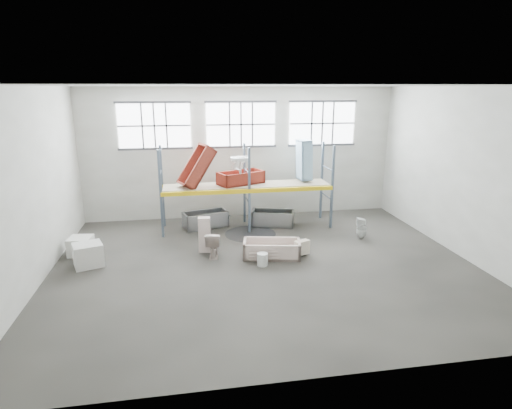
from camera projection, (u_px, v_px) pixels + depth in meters
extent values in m
cube|color=#4C4942|center=(265.00, 266.00, 12.19)|extent=(12.00, 10.00, 0.10)
cube|color=silver|center=(266.00, 84.00, 10.82)|extent=(12.00, 10.00, 0.10)
cube|color=#A4A397|center=(241.00, 153.00, 16.30)|extent=(12.00, 0.10, 5.00)
cube|color=#B4B3A7|center=(324.00, 247.00, 6.71)|extent=(12.00, 0.10, 5.00)
cube|color=#A4A499|center=(28.00, 189.00, 10.54)|extent=(0.10, 10.00, 5.00)
cube|color=#A7A69B|center=(465.00, 173.00, 12.47)|extent=(0.10, 10.00, 5.00)
cube|color=white|center=(154.00, 126.00, 15.39)|extent=(2.60, 0.04, 1.60)
cube|color=white|center=(241.00, 124.00, 15.90)|extent=(2.60, 0.04, 1.60)
cube|color=white|center=(322.00, 123.00, 16.41)|extent=(2.60, 0.04, 1.60)
cube|color=slate|center=(161.00, 195.00, 14.05)|extent=(0.08, 0.08, 3.00)
cube|color=slate|center=(162.00, 186.00, 15.19)|extent=(0.08, 0.08, 3.00)
cube|color=slate|center=(249.00, 191.00, 14.53)|extent=(0.08, 0.08, 3.00)
cube|color=slate|center=(244.00, 183.00, 15.67)|extent=(0.08, 0.08, 3.00)
cube|color=slate|center=(332.00, 188.00, 15.01)|extent=(0.08, 0.08, 3.00)
cube|color=slate|center=(322.00, 181.00, 16.15)|extent=(0.08, 0.08, 3.00)
cube|color=yellow|center=(249.00, 191.00, 14.53)|extent=(6.00, 0.10, 0.14)
cube|color=yellow|center=(244.00, 183.00, 15.67)|extent=(6.00, 0.10, 0.14)
cube|color=gray|center=(247.00, 185.00, 15.08)|extent=(5.90, 1.10, 0.03)
cylinder|color=black|center=(250.00, 234.00, 14.74)|extent=(1.80, 1.80, 0.00)
cube|color=beige|center=(302.00, 247.00, 12.74)|extent=(0.50, 0.38, 0.43)
imported|color=beige|center=(271.00, 250.00, 12.87)|extent=(0.48, 0.48, 0.14)
imported|color=#C5B0A5|center=(213.00, 244.00, 12.70)|extent=(0.54, 0.82, 0.78)
cube|color=beige|center=(205.00, 235.00, 13.01)|extent=(0.39, 0.28, 1.12)
imported|color=white|center=(361.00, 228.00, 14.23)|extent=(0.39, 0.39, 0.73)
imported|color=silver|center=(240.00, 173.00, 14.58)|extent=(0.83, 0.74, 0.60)
cylinder|color=beige|center=(262.00, 259.00, 12.09)|extent=(0.34, 0.34, 0.37)
cube|color=silver|center=(88.00, 255.00, 12.03)|extent=(0.95, 0.89, 0.66)
cube|color=silver|center=(81.00, 246.00, 12.87)|extent=(0.73, 0.73, 0.55)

